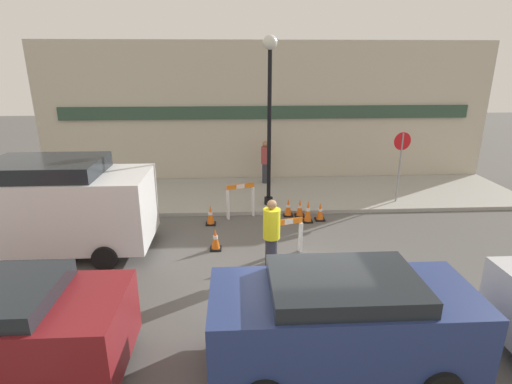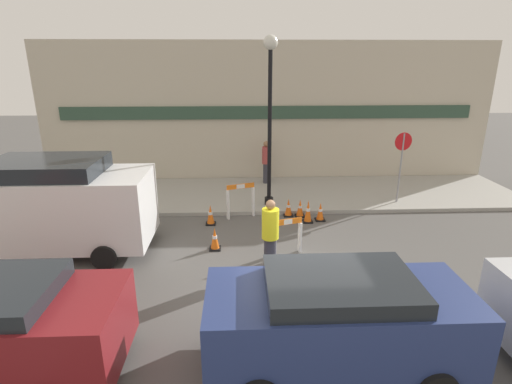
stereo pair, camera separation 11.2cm
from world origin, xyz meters
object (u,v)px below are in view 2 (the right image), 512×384
at_px(stop_sign, 402,156).
at_px(work_van, 51,203).
at_px(streetlamp_post, 270,101).
at_px(person_pedestrian, 266,160).
at_px(person_worker, 270,234).
at_px(parked_car_1, 338,318).

distance_m(stop_sign, work_van, 10.63).
xyz_separation_m(streetlamp_post, person_pedestrian, (0.07, 2.48, -2.52)).
relative_size(streetlamp_post, stop_sign, 2.24).
height_order(stop_sign, person_worker, stop_sign).
height_order(parked_car_1, work_van, work_van).
height_order(stop_sign, parked_car_1, stop_sign).
height_order(person_pedestrian, work_van, work_van).
relative_size(streetlamp_post, person_pedestrian, 3.19).
bearing_deg(stop_sign, parked_car_1, 54.93).
relative_size(streetlamp_post, parked_car_1, 1.31).
relative_size(person_worker, person_pedestrian, 1.06).
xyz_separation_m(stop_sign, person_worker, (-4.72, -4.35, -0.77)).
bearing_deg(streetlamp_post, stop_sign, 0.83).
bearing_deg(stop_sign, streetlamp_post, -6.76).
distance_m(person_worker, parked_car_1, 3.27).
distance_m(person_pedestrian, work_van, 7.98).
height_order(person_worker, work_van, work_van).
xyz_separation_m(streetlamp_post, work_van, (-5.75, -2.98, -2.23)).
xyz_separation_m(streetlamp_post, person_worker, (-0.30, -4.29, -2.61)).
bearing_deg(streetlamp_post, work_van, -152.60).
xyz_separation_m(person_worker, person_pedestrian, (0.37, 6.76, 0.09)).
relative_size(stop_sign, person_pedestrian, 1.42).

